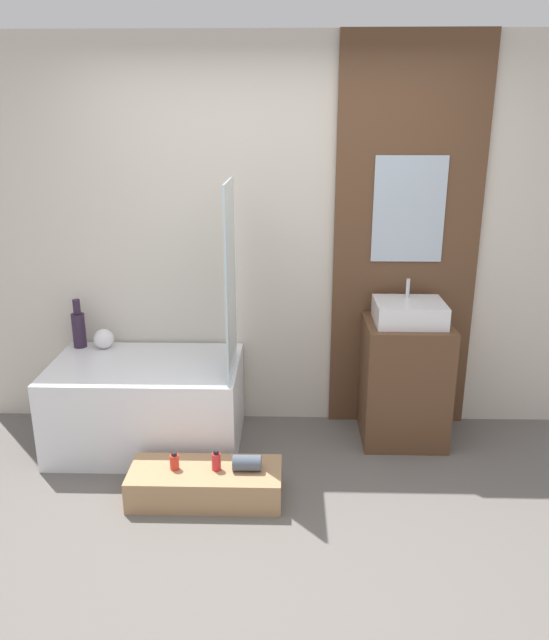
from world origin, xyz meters
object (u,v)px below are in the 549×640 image
bathtub (147,404)px  bottle_soap_primary (174,462)px  wooden_step_bench (206,483)px  bottle_soap_secondary (216,461)px  sink (409,312)px  vase_tall_dark (79,328)px  vase_round_light (104,339)px

bathtub → bottle_soap_primary: (0.29, -0.62, -0.06)m
wooden_step_bench → bottle_soap_secondary: bottle_soap_secondary is taller
wooden_step_bench → bathtub: bearing=126.5°
sink → bottle_soap_secondary: size_ratio=3.61×
vase_tall_dark → bottle_soap_secondary: (1.04, -0.92, -0.47)m
sink → bottle_soap_secondary: (-1.17, -0.75, -0.66)m
vase_tall_dark → bathtub: bearing=-29.8°
wooden_step_bench → bottle_soap_primary: bottle_soap_primary is taller
wooden_step_bench → vase_round_light: size_ratio=6.37×
bottle_soap_secondary → sink: bearing=32.5°
vase_round_light → sink: bearing=-4.1°
bottle_soap_primary → bottle_soap_secondary: size_ratio=0.87×
bathtub → bottle_soap_primary: size_ratio=11.40×
bathtub → wooden_step_bench: bathtub is taller
wooden_step_bench → sink: sink is taller
sink → bottle_soap_secondary: sink is taller
wooden_step_bench → bottle_soap_secondary: size_ratio=7.11×
wooden_step_bench → vase_round_light: vase_round_light is taller
bathtub → bottle_soap_secondary: bathtub is taller
vase_tall_dark → bottle_soap_primary: (0.80, -0.92, -0.48)m
bathtub → vase_round_light: vase_round_light is taller
wooden_step_bench → bottle_soap_secondary: 0.16m
vase_round_light → bottle_soap_secondary: vase_round_light is taller
bathtub → bottle_soap_secondary: (0.53, -0.62, -0.05)m
wooden_step_bench → bottle_soap_secondary: (0.06, -0.00, 0.15)m
sink → vase_round_light: sink is taller
vase_round_light → bottle_soap_secondary: (0.86, -0.89, -0.40)m
sink → bathtub: bearing=-175.8°
sink → vase_tall_dark: size_ratio=1.29×
bottle_soap_primary → vase_tall_dark: bearing=131.1°
vase_round_light → bottle_soap_primary: (0.63, -0.89, -0.41)m
vase_tall_dark → vase_round_light: bearing=-7.7°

